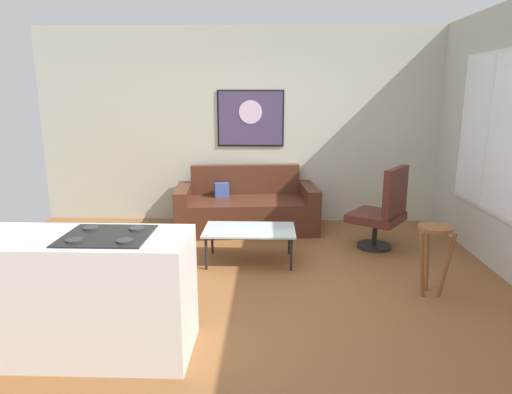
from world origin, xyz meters
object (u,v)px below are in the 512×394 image
object	(u,v)px
bar_stool	(434,243)
wall_painting	(251,118)
couch	(246,209)
armchair	(383,211)
coffee_table	(250,231)

from	to	relation	value
bar_stool	wall_painting	size ratio (longest dim) A/B	0.70
couch	armchair	xyz separation A→B (m)	(1.70, -0.79, 0.20)
couch	coffee_table	distance (m)	1.26
coffee_table	bar_stool	size ratio (longest dim) A/B	1.51
couch	coffee_table	world-z (taller)	couch
bar_stool	coffee_table	bearing A→B (deg)	155.63
couch	armchair	size ratio (longest dim) A/B	1.95
armchair	bar_stool	size ratio (longest dim) A/B	1.52
coffee_table	armchair	world-z (taller)	armchair
couch	wall_painting	distance (m)	1.32
couch	armchair	distance (m)	1.89
bar_stool	wall_painting	distance (m)	3.26
coffee_table	bar_stool	world-z (taller)	bar_stool
armchair	coffee_table	bearing A→B (deg)	-163.65
coffee_table	wall_painting	size ratio (longest dim) A/B	1.06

